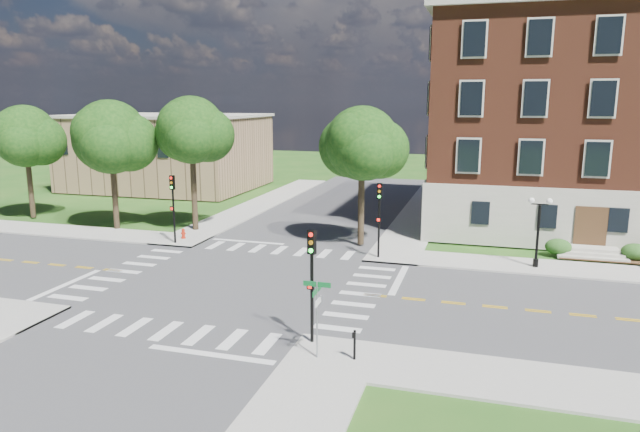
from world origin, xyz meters
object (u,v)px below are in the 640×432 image
(traffic_signal_se, at_px, (312,271))
(push_button_post, at_px, (354,343))
(traffic_signal_nw, at_px, (173,200))
(twin_lamp_west, at_px, (538,228))
(street_sign_pole, at_px, (317,304))
(fire_hydrant, at_px, (183,234))
(traffic_signal_ne, at_px, (379,210))

(traffic_signal_se, xyz_separation_m, push_button_post, (2.07, -1.12, -2.39))
(traffic_signal_se, bearing_deg, push_button_post, -28.45)
(traffic_signal_nw, height_order, twin_lamp_west, traffic_signal_nw)
(traffic_signal_nw, distance_m, street_sign_pole, 20.95)
(traffic_signal_se, bearing_deg, twin_lamp_west, 55.49)
(traffic_signal_se, bearing_deg, fire_hydrant, 134.30)
(traffic_signal_nw, relative_size, street_sign_pole, 1.55)
(street_sign_pole, distance_m, fire_hydrant, 22.01)
(traffic_signal_ne, height_order, fire_hydrant, traffic_signal_ne)
(traffic_signal_se, distance_m, street_sign_pole, 1.72)
(traffic_signal_se, relative_size, fire_hydrant, 6.40)
(traffic_signal_ne, relative_size, traffic_signal_nw, 1.00)
(traffic_signal_nw, bearing_deg, fire_hydrant, 93.42)
(traffic_signal_se, distance_m, traffic_signal_ne, 13.69)
(street_sign_pole, bearing_deg, traffic_signal_se, 115.23)
(push_button_post, relative_size, fire_hydrant, 1.60)
(traffic_signal_ne, relative_size, push_button_post, 4.00)
(twin_lamp_west, distance_m, push_button_post, 17.29)
(twin_lamp_west, bearing_deg, push_button_post, -116.67)
(traffic_signal_se, bearing_deg, traffic_signal_ne, 88.93)
(traffic_signal_ne, relative_size, twin_lamp_west, 1.13)
(traffic_signal_se, xyz_separation_m, twin_lamp_west, (9.80, 14.25, -0.66))
(push_button_post, bearing_deg, traffic_signal_se, 151.55)
(fire_hydrant, bearing_deg, traffic_signal_ne, -3.95)
(street_sign_pole, height_order, fire_hydrant, street_sign_pole)
(traffic_signal_ne, height_order, push_button_post, traffic_signal_ne)
(traffic_signal_nw, distance_m, fire_hydrant, 3.02)
(traffic_signal_nw, xyz_separation_m, push_button_post, (16.33, -14.51, -2.39))
(twin_lamp_west, height_order, fire_hydrant, twin_lamp_west)
(traffic_signal_ne, relative_size, street_sign_pole, 1.55)
(fire_hydrant, bearing_deg, street_sign_pole, -46.96)
(traffic_signal_se, relative_size, traffic_signal_ne, 1.00)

